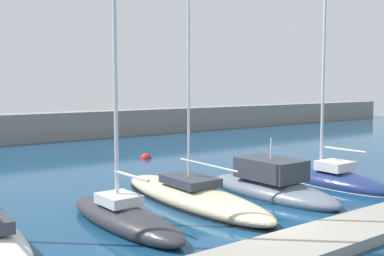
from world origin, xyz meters
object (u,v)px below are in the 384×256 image
motorboat_slate_fourth (271,186)px  sailboat_navy_fifth (333,179)px  sailboat_charcoal_second (123,213)px  mooring_buoy_red (146,159)px  sailboat_sand_third (191,195)px

motorboat_slate_fourth → sailboat_navy_fifth: sailboat_navy_fifth is taller
sailboat_charcoal_second → sailboat_navy_fifth: (11.95, -0.23, -0.18)m
sailboat_charcoal_second → motorboat_slate_fourth: (7.78, 0.13, -0.04)m
sailboat_charcoal_second → sailboat_navy_fifth: bearing=-93.2°
sailboat_navy_fifth → mooring_buoy_red: 13.52m
sailboat_navy_fifth → sailboat_charcoal_second: bearing=89.5°
sailboat_charcoal_second → motorboat_slate_fourth: size_ratio=2.06×
motorboat_slate_fourth → sailboat_navy_fifth: (4.17, -0.36, -0.14)m
sailboat_charcoal_second → motorboat_slate_fourth: 7.78m
mooring_buoy_red → motorboat_slate_fourth: bearing=-94.1°
motorboat_slate_fourth → sailboat_navy_fifth: bearing=-95.6°
motorboat_slate_fourth → mooring_buoy_red: bearing=-4.7°
sailboat_charcoal_second → mooring_buoy_red: sailboat_charcoal_second is taller
motorboat_slate_fourth → mooring_buoy_red: size_ratio=9.82×
sailboat_sand_third → mooring_buoy_red: bearing=-21.0°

